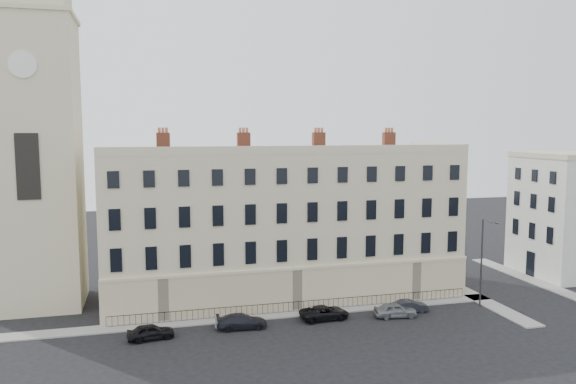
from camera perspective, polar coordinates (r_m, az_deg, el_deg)
name	(u,v)px	position (r m, az deg, el deg)	size (l,w,h in m)	color
ground	(380,326)	(51.78, 9.33, -13.25)	(160.00, 160.00, 0.00)	black
terrace	(282,223)	(59.02, -0.59, -3.19)	(36.22, 12.22, 17.00)	beige
church_tower	(33,115)	(59.37, -24.44, 7.11)	(8.00, 8.13, 44.00)	beige
adjacent_building	(569,216)	(74.75, 26.64, -2.23)	(10.00, 10.00, 14.00)	silver
pavement_terrace	(258,316)	(53.38, -3.03, -12.49)	(48.00, 2.00, 0.12)	gray
pavement_east_return	(461,290)	(64.37, 17.18, -9.46)	(2.00, 24.00, 0.12)	gray
pavement_adjacent	(528,279)	(71.53, 23.23, -8.10)	(2.00, 20.00, 0.12)	gray
railings	(299,306)	(54.48, 1.09, -11.54)	(35.00, 0.04, 0.96)	black
car_a	(151,332)	(49.16, -13.78, -13.63)	(1.54, 3.84, 1.31)	black
car_b	(234,322)	(50.61, -5.55, -13.03)	(1.12, 3.22, 1.06)	slate
car_c	(242,321)	(50.42, -4.73, -12.96)	(1.80, 4.43, 1.29)	black
car_d	(325,313)	(52.59, 3.74, -12.13)	(2.11, 4.58, 1.27)	black
car_e	(395,310)	(54.00, 10.86, -11.69)	(1.59, 3.95, 1.35)	slate
car_f	(410,306)	(55.68, 12.27, -11.26)	(1.23, 3.52, 1.16)	#20232B
streetlamp	(483,258)	(58.24, 19.16, -6.39)	(0.77, 1.81, 8.66)	#2F3034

